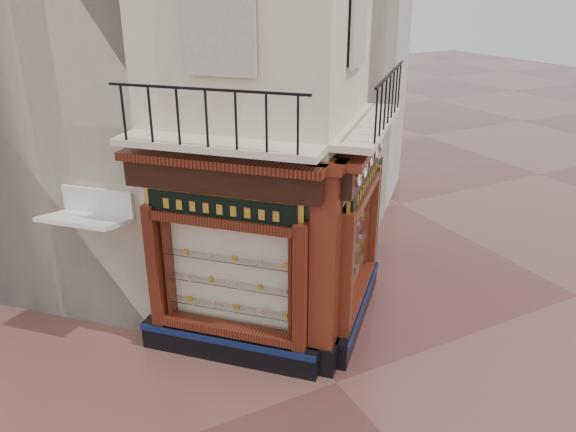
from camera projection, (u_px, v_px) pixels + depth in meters
ground at (336, 383)px, 10.04m from camera, size 80.00×80.00×0.00m
main_building at (201, 12)px, 12.77m from camera, size 11.31×11.31×12.00m
neighbour_left at (74, 31)px, 13.93m from camera, size 11.31×11.31×11.00m
neighbour_right at (255, 25)px, 16.05m from camera, size 11.31×11.31×11.00m
shopfront_left at (226, 265)px, 9.96m from camera, size 2.86×2.86×3.98m
shopfront_right at (357, 235)px, 11.16m from camera, size 2.86×2.86×3.98m
corner_pilaster at (325, 275)px, 9.70m from camera, size 0.85×0.85×3.98m
balcony at (298, 134)px, 9.63m from camera, size 5.94×2.97×1.03m
clock_a at (359, 177)px, 9.34m from camera, size 0.26×0.26×0.32m
clock_b at (364, 168)px, 9.82m from camera, size 0.29×0.29×0.37m
clock_c at (371, 158)px, 10.39m from camera, size 0.27×0.27×0.33m
clock_d at (376, 149)px, 10.95m from camera, size 0.32×0.32×0.40m
clock_e at (381, 141)px, 11.52m from camera, size 0.30×0.30×0.38m
awning at (103, 340)px, 11.22m from camera, size 1.69×1.69×0.26m
signboard_left at (221, 208)px, 9.46m from camera, size 2.10×2.10×0.56m
signboard_right at (364, 182)px, 10.71m from camera, size 2.07×2.07×0.55m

